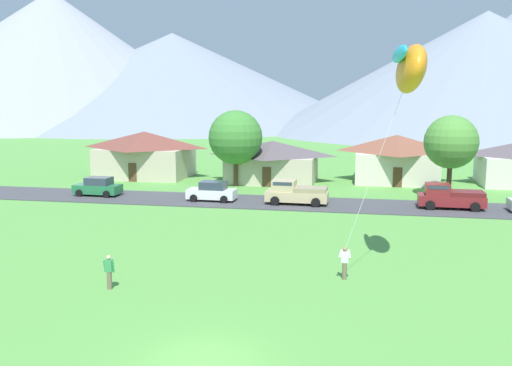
# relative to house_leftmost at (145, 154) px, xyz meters

# --- Properties ---
(ground_plane) EXTENTS (400.00, 400.00, 0.00)m
(ground_plane) POSITION_rel_house_leftmost_xyz_m (18.91, -41.63, -2.64)
(ground_plane) COLOR #569942
(road_strip) EXTENTS (160.00, 6.31, 0.08)m
(road_strip) POSITION_rel_house_leftmost_xyz_m (18.91, -12.45, -2.60)
(road_strip) COLOR #424247
(road_strip) RESTS_ON ground
(mountain_far_west_ridge) EXTENTS (112.70, 112.70, 39.37)m
(mountain_far_west_ridge) POSITION_rel_house_leftmost_xyz_m (-68.57, 99.37, 17.04)
(mountain_far_west_ridge) COLOR #8E939E
(mountain_far_west_ridge) RESTS_ON ground
(mountain_west_ridge) EXTENTS (120.31, 120.31, 27.33)m
(mountain_west_ridge) POSITION_rel_house_leftmost_xyz_m (-34.18, 107.85, 11.02)
(mountain_west_ridge) COLOR gray
(mountain_west_ridge) RESTS_ON ground
(mountain_central_ridge) EXTENTS (107.54, 107.54, 28.85)m
(mountain_central_ridge) POSITION_rel_house_leftmost_xyz_m (51.92, 88.16, 11.78)
(mountain_central_ridge) COLOR gray
(mountain_central_ridge) RESTS_ON ground
(house_leftmost) EXTENTS (10.43, 7.80, 5.10)m
(house_leftmost) POSITION_rel_house_leftmost_xyz_m (0.00, 0.00, 0.00)
(house_leftmost) COLOR beige
(house_leftmost) RESTS_ON ground
(house_left_center) EXTENTS (9.85, 7.42, 4.35)m
(house_left_center) POSITION_rel_house_leftmost_xyz_m (14.57, -0.70, -0.39)
(house_left_center) COLOR beige
(house_left_center) RESTS_ON ground
(house_rightmost) EXTENTS (9.05, 8.36, 4.98)m
(house_rightmost) POSITION_rel_house_leftmost_xyz_m (27.46, 1.97, -0.07)
(house_rightmost) COLOR beige
(house_rightmost) RESTS_ON ground
(tree_near_left) EXTENTS (4.74, 4.74, 7.42)m
(tree_near_left) POSITION_rel_house_leftmost_xyz_m (31.65, -7.20, 2.38)
(tree_near_left) COLOR #4C3823
(tree_near_left) RESTS_ON ground
(tree_center) EXTENTS (5.42, 5.42, 7.65)m
(tree_center) POSITION_rel_house_leftmost_xyz_m (11.42, -4.31, 2.29)
(tree_center) COLOR #4C3823
(tree_center) RESTS_ON ground
(parked_car_green_mid_west) EXTENTS (4.26, 2.19, 1.68)m
(parked_car_green_mid_west) POSITION_rel_house_leftmost_xyz_m (0.38, -12.33, -1.78)
(parked_car_green_mid_west) COLOR #237042
(parked_car_green_mid_west) RESTS_ON road_strip
(parked_car_white_mid_east) EXTENTS (4.24, 2.16, 1.68)m
(parked_car_white_mid_east) POSITION_rel_house_leftmost_xyz_m (11.28, -12.76, -1.78)
(parked_car_white_mid_east) COLOR white
(parked_car_white_mid_east) RESTS_ON road_strip
(pickup_truck_sand_west_side) EXTENTS (5.24, 2.41, 1.99)m
(pickup_truck_sand_west_side) POSITION_rel_house_leftmost_xyz_m (18.55, -12.86, -1.58)
(pickup_truck_sand_west_side) COLOR #C6B284
(pickup_truck_sand_west_side) RESTS_ON road_strip
(pickup_truck_maroon_east_side) EXTENTS (5.24, 2.41, 1.99)m
(pickup_truck_maroon_east_side) POSITION_rel_house_leftmost_xyz_m (31.04, -12.34, -1.58)
(pickup_truck_maroon_east_side) COLOR maroon
(pickup_truck_maroon_east_side) RESTS_ON road_strip
(kite_flyer_with_kite) EXTENTS (4.28, 4.18, 11.77)m
(kite_flyer_with_kite) POSITION_rel_house_leftmost_xyz_m (26.25, -30.53, 7.81)
(kite_flyer_with_kite) COLOR #70604C
(kite_flyer_with_kite) RESTS_ON ground
(watcher_person) EXTENTS (0.56, 0.24, 1.68)m
(watcher_person) POSITION_rel_house_leftmost_xyz_m (12.40, -35.31, -1.77)
(watcher_person) COLOR #70604C
(watcher_person) RESTS_ON ground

